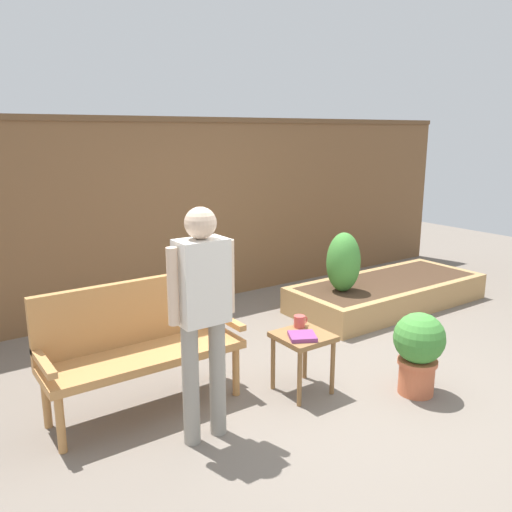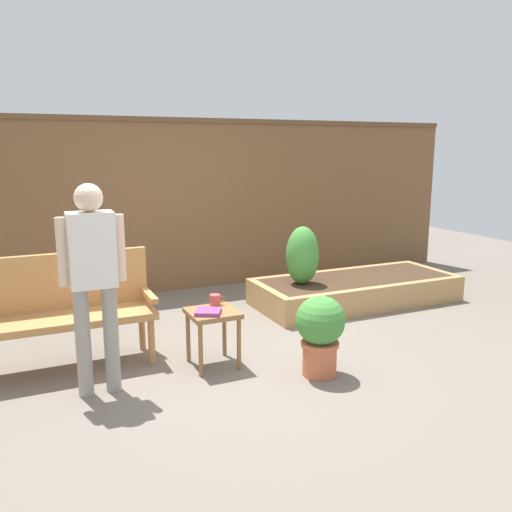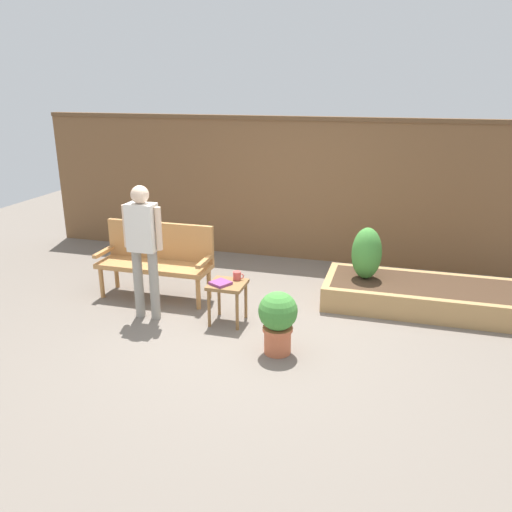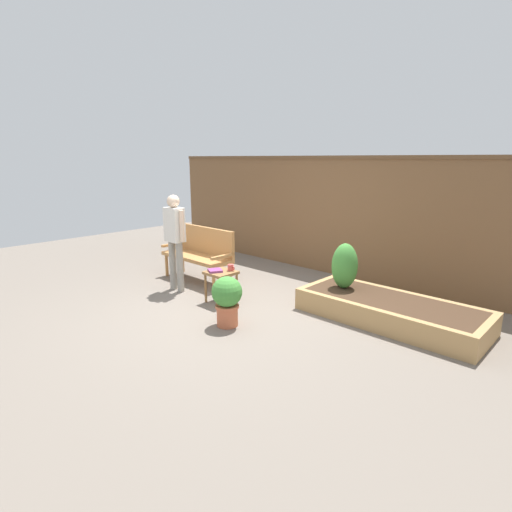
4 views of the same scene
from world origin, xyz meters
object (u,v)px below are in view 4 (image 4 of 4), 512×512
Objects in this scene: book_on_table at (215,270)px; potted_boxwood at (227,298)px; shrub_near_bench at (345,266)px; cup_on_table at (231,268)px; side_table at (221,277)px; person_by_bench at (175,234)px; garden_bench at (201,250)px.

book_on_table is 0.91m from potted_boxwood.
cup_on_table is at bearing -145.85° from shrub_near_bench.
potted_boxwood is at bearing -114.68° from shrub_near_bench.
side_table is 1.81m from shrub_near_bench.
cup_on_table is at bearing 60.93° from side_table.
book_on_table is (-0.06, -0.06, 0.10)m from side_table.
person_by_bench is (-0.88, -0.07, 0.44)m from book_on_table.
book_on_table is at bearing 148.58° from potted_boxwood.
potted_boxwood is 1.01× the size of shrub_near_bench.
shrub_near_bench reaches higher than cup_on_table.
book_on_table is at bearing -143.24° from shrub_near_bench.
person_by_bench reaches higher than cup_on_table.
cup_on_table is 1.66m from shrub_near_bench.
person_by_bench is at bearing 166.23° from potted_boxwood.
side_table is at bearing -143.66° from shrub_near_bench.
cup_on_table is (0.07, 0.13, 0.13)m from side_table.
cup_on_table is 0.20× the size of shrub_near_bench.
side_table is at bearing 73.73° from book_on_table.
potted_boxwood is 1.77m from shrub_near_bench.
shrub_near_bench reaches higher than book_on_table.
potted_boxwood reaches higher than side_table.
person_by_bench is (0.18, -0.65, 0.39)m from garden_bench.
garden_bench reaches higher than book_on_table.
garden_bench is at bearing -168.09° from shrub_near_bench.
side_table is at bearing -25.00° from garden_bench.
shrub_near_bench is (0.73, 1.60, 0.25)m from potted_boxwood.
garden_bench is 0.92× the size of person_by_bench.
person_by_bench reaches higher than book_on_table.
potted_boxwood is at bearing -36.77° from side_table.
book_on_table is 0.30× the size of shrub_near_bench.
side_table is 0.13m from book_on_table.
person_by_bench reaches higher than potted_boxwood.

